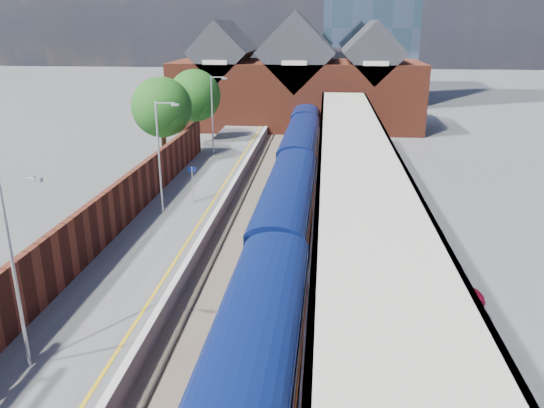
{
  "coord_description": "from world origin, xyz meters",
  "views": [
    {
      "loc": [
        3.51,
        -8.87,
        12.36
      ],
      "look_at": [
        0.71,
        19.59,
        2.6
      ],
      "focal_mm": 35.0,
      "sensor_mm": 36.0,
      "label": 1
    }
  ],
  "objects_px": {
    "lamp_post_d": "(214,110)",
    "parked_car_silver": "(390,257)",
    "train": "(295,168)",
    "parked_car_red": "(439,295)",
    "parked_car_blue": "(403,297)",
    "lamp_post_b": "(16,261)",
    "parked_car_dark": "(436,289)",
    "lamp_post_c": "(161,151)",
    "platform_sign": "(192,178)"
  },
  "relations": [
    {
      "from": "lamp_post_d",
      "to": "parked_car_silver",
      "type": "height_order",
      "value": "lamp_post_d"
    },
    {
      "from": "train",
      "to": "parked_car_red",
      "type": "distance_m",
      "value": 19.43
    },
    {
      "from": "parked_car_red",
      "to": "parked_car_blue",
      "type": "distance_m",
      "value": 1.52
    },
    {
      "from": "lamp_post_b",
      "to": "parked_car_silver",
      "type": "height_order",
      "value": "lamp_post_b"
    },
    {
      "from": "parked_car_silver",
      "to": "parked_car_dark",
      "type": "xyz_separation_m",
      "value": [
        1.6,
        -3.03,
        -0.06
      ]
    },
    {
      "from": "lamp_post_c",
      "to": "parked_car_red",
      "type": "distance_m",
      "value": 18.57
    },
    {
      "from": "train",
      "to": "platform_sign",
      "type": "xyz_separation_m",
      "value": [
        -6.49,
        -5.49,
        0.57
      ]
    },
    {
      "from": "lamp_post_d",
      "to": "parked_car_dark",
      "type": "xyz_separation_m",
      "value": [
        14.86,
        -26.03,
        -3.41
      ]
    },
    {
      "from": "lamp_post_c",
      "to": "lamp_post_d",
      "type": "bearing_deg",
      "value": 90.0
    },
    {
      "from": "train",
      "to": "parked_car_red",
      "type": "xyz_separation_m",
      "value": [
        7.01,
        -18.12,
        -0.47
      ]
    },
    {
      "from": "train",
      "to": "parked_car_blue",
      "type": "relative_size",
      "value": 14.34
    },
    {
      "from": "lamp_post_b",
      "to": "platform_sign",
      "type": "height_order",
      "value": "lamp_post_b"
    },
    {
      "from": "train",
      "to": "parked_car_blue",
      "type": "height_order",
      "value": "train"
    },
    {
      "from": "lamp_post_c",
      "to": "parked_car_dark",
      "type": "xyz_separation_m",
      "value": [
        14.86,
        -10.03,
        -3.41
      ]
    },
    {
      "from": "train",
      "to": "lamp_post_b",
      "type": "bearing_deg",
      "value": -108.49
    },
    {
      "from": "parked_car_dark",
      "to": "parked_car_blue",
      "type": "bearing_deg",
      "value": 140.01
    },
    {
      "from": "platform_sign",
      "to": "parked_car_red",
      "type": "height_order",
      "value": "platform_sign"
    },
    {
      "from": "train",
      "to": "parked_car_dark",
      "type": "bearing_deg",
      "value": -68.2
    },
    {
      "from": "parked_car_blue",
      "to": "platform_sign",
      "type": "bearing_deg",
      "value": 59.47
    },
    {
      "from": "platform_sign",
      "to": "parked_car_silver",
      "type": "relative_size",
      "value": 0.65
    },
    {
      "from": "parked_car_silver",
      "to": "parked_car_blue",
      "type": "xyz_separation_m",
      "value": [
        0.1,
        -3.92,
        0.0
      ]
    },
    {
      "from": "parked_car_silver",
      "to": "parked_car_dark",
      "type": "relative_size",
      "value": 0.97
    },
    {
      "from": "lamp_post_d",
      "to": "parked_car_blue",
      "type": "xyz_separation_m",
      "value": [
        13.37,
        -26.91,
        -3.35
      ]
    },
    {
      "from": "lamp_post_b",
      "to": "parked_car_blue",
      "type": "relative_size",
      "value": 1.52
    },
    {
      "from": "lamp_post_c",
      "to": "parked_car_red",
      "type": "bearing_deg",
      "value": -35.57
    },
    {
      "from": "lamp_post_d",
      "to": "parked_car_red",
      "type": "distance_m",
      "value": 30.68
    },
    {
      "from": "lamp_post_c",
      "to": "platform_sign",
      "type": "distance_m",
      "value": 3.34
    },
    {
      "from": "lamp_post_b",
      "to": "parked_car_dark",
      "type": "relative_size",
      "value": 1.75
    },
    {
      "from": "platform_sign",
      "to": "train",
      "type": "bearing_deg",
      "value": 40.22
    },
    {
      "from": "lamp_post_c",
      "to": "parked_car_blue",
      "type": "relative_size",
      "value": 1.52
    },
    {
      "from": "train",
      "to": "parked_car_dark",
      "type": "distance_m",
      "value": 18.87
    },
    {
      "from": "lamp_post_c",
      "to": "platform_sign",
      "type": "height_order",
      "value": "lamp_post_c"
    },
    {
      "from": "train",
      "to": "lamp_post_d",
      "type": "relative_size",
      "value": 9.42
    },
    {
      "from": "parked_car_silver",
      "to": "parked_car_blue",
      "type": "distance_m",
      "value": 3.92
    },
    {
      "from": "platform_sign",
      "to": "parked_car_silver",
      "type": "xyz_separation_m",
      "value": [
        11.9,
        -8.99,
        -1.05
      ]
    },
    {
      "from": "lamp_post_d",
      "to": "parked_car_silver",
      "type": "relative_size",
      "value": 1.81
    },
    {
      "from": "platform_sign",
      "to": "parked_car_blue",
      "type": "relative_size",
      "value": 0.54
    },
    {
      "from": "lamp_post_b",
      "to": "platform_sign",
      "type": "distance_m",
      "value": 18.2
    },
    {
      "from": "lamp_post_d",
      "to": "parked_car_blue",
      "type": "height_order",
      "value": "lamp_post_d"
    },
    {
      "from": "lamp_post_c",
      "to": "parked_car_silver",
      "type": "xyz_separation_m",
      "value": [
        13.27,
        -6.99,
        -3.35
      ]
    },
    {
      "from": "lamp_post_b",
      "to": "parked_car_silver",
      "type": "distance_m",
      "value": 16.38
    },
    {
      "from": "lamp_post_c",
      "to": "parked_car_silver",
      "type": "relative_size",
      "value": 1.81
    },
    {
      "from": "train",
      "to": "lamp_post_d",
      "type": "xyz_separation_m",
      "value": [
        -7.86,
        8.51,
        2.87
      ]
    },
    {
      "from": "lamp_post_d",
      "to": "lamp_post_c",
      "type": "bearing_deg",
      "value": -90.0
    },
    {
      "from": "lamp_post_c",
      "to": "parked_car_blue",
      "type": "xyz_separation_m",
      "value": [
        13.37,
        -10.91,
        -3.35
      ]
    },
    {
      "from": "lamp_post_c",
      "to": "platform_sign",
      "type": "bearing_deg",
      "value": 55.74
    },
    {
      "from": "platform_sign",
      "to": "parked_car_red",
      "type": "relative_size",
      "value": 0.65
    },
    {
      "from": "lamp_post_b",
      "to": "lamp_post_c",
      "type": "height_order",
      "value": "same"
    },
    {
      "from": "lamp_post_d",
      "to": "platform_sign",
      "type": "relative_size",
      "value": 2.8
    },
    {
      "from": "parked_car_red",
      "to": "parked_car_dark",
      "type": "xyz_separation_m",
      "value": [
        0.0,
        0.6,
        -0.07
      ]
    }
  ]
}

